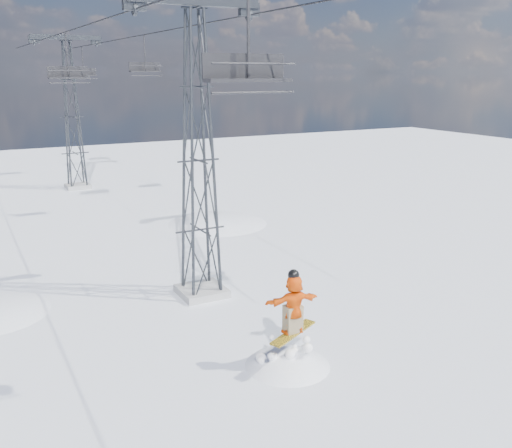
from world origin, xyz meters
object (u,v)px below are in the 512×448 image
(lift_tower_near, at_px, (198,161))
(snowboarder_jump, at_px, (287,411))
(lift_chair_near, at_px, (247,70))
(lift_tower_far, at_px, (72,117))

(lift_tower_near, height_order, snowboarder_jump, lift_tower_near)
(snowboarder_jump, relative_size, lift_chair_near, 2.82)
(lift_tower_far, height_order, snowboarder_jump, lift_tower_far)
(lift_chair_near, bearing_deg, lift_tower_far, 86.23)
(lift_tower_far, xyz_separation_m, snowboarder_jump, (0.08, -31.63, -7.08))
(snowboarder_jump, height_order, lift_chair_near, lift_chair_near)
(lift_tower_near, distance_m, snowboarder_jump, 9.70)
(snowboarder_jump, bearing_deg, lift_tower_far, 90.15)
(lift_chair_near, bearing_deg, lift_tower_near, 75.36)
(lift_tower_near, bearing_deg, snowboarder_jump, -89.29)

